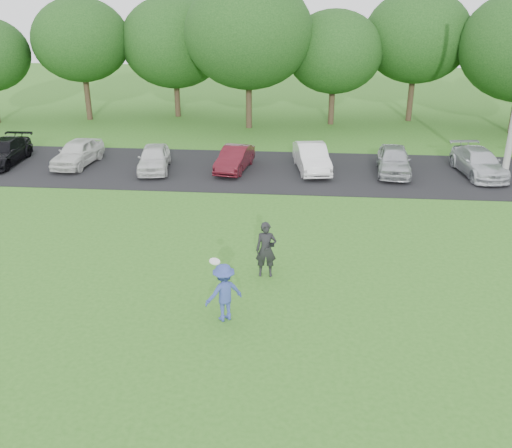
{
  "coord_description": "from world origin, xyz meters",
  "views": [
    {
      "loc": [
        1.4,
        -12.59,
        8.14
      ],
      "look_at": [
        0.0,
        3.5,
        1.3
      ],
      "focal_mm": 40.0,
      "sensor_mm": 36.0,
      "label": 1
    }
  ],
  "objects": [
    {
      "name": "parking_lot",
      "position": [
        0.0,
        13.0,
        0.01
      ],
      "size": [
        32.0,
        6.5,
        0.03
      ],
      "primitive_type": "cube",
      "color": "black",
      "rests_on": "ground"
    },
    {
      "name": "parked_cars",
      "position": [
        0.58,
        13.06,
        0.62
      ],
      "size": [
        28.24,
        4.57,
        1.25
      ],
      "color": "black",
      "rests_on": "parking_lot"
    },
    {
      "name": "tree_row",
      "position": [
        1.51,
        22.76,
        4.91
      ],
      "size": [
        42.39,
        9.85,
        8.64
      ],
      "color": "#38281C",
      "rests_on": "ground"
    },
    {
      "name": "camera_bystander",
      "position": [
        0.38,
        2.63,
        0.85
      ],
      "size": [
        0.65,
        0.46,
        1.71
      ],
      "color": "black",
      "rests_on": "ground"
    },
    {
      "name": "ground",
      "position": [
        0.0,
        0.0,
        0.0
      ],
      "size": [
        100.0,
        100.0,
        0.0
      ],
      "primitive_type": "plane",
      "color": "#326A1E",
      "rests_on": "ground"
    },
    {
      "name": "frisbee_player",
      "position": [
        -0.53,
        0.11,
        0.79
      ],
      "size": [
        1.18,
        1.05,
        1.85
      ],
      "color": "#354596",
      "rests_on": "ground"
    }
  ]
}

